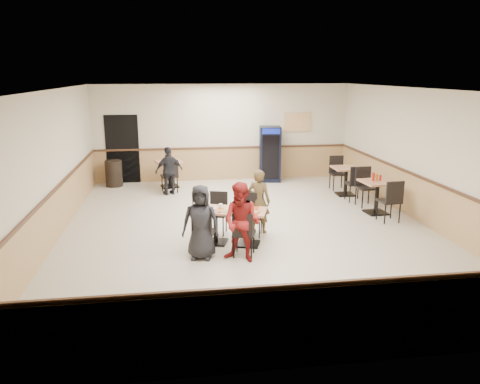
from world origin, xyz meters
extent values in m
plane|color=beige|center=(0.00, 0.00, 0.00)|extent=(10.00, 10.00, 0.00)
plane|color=silver|center=(0.00, 0.00, 3.00)|extent=(10.00, 10.00, 0.00)
plane|color=beige|center=(0.00, 5.00, 1.50)|extent=(8.00, 0.00, 8.00)
plane|color=beige|center=(0.00, -5.00, 1.50)|extent=(8.00, 0.00, 8.00)
plane|color=beige|center=(-4.00, 0.00, 1.50)|extent=(0.00, 10.00, 10.00)
plane|color=beige|center=(4.00, 0.00, 1.50)|extent=(0.00, 10.00, 10.00)
cube|color=tan|center=(0.00, 4.99, 0.50)|extent=(7.98, 0.03, 1.00)
cube|color=tan|center=(3.98, 0.00, 0.50)|extent=(0.03, 9.98, 1.00)
cube|color=#472B19|center=(0.00, 4.97, 1.03)|extent=(7.98, 0.04, 0.06)
cube|color=black|center=(-3.10, 4.98, 1.05)|extent=(1.00, 0.02, 2.10)
cube|color=orange|center=(2.40, 4.96, 1.80)|extent=(0.85, 0.02, 0.60)
cube|color=black|center=(-0.78, -0.75, 0.02)|extent=(0.54, 0.54, 0.04)
cylinder|color=black|center=(-0.78, -0.75, 0.36)|extent=(0.09, 0.09, 0.65)
cube|color=tan|center=(-0.78, -0.75, 0.69)|extent=(0.84, 0.84, 0.04)
cube|color=black|center=(-0.15, -0.95, 0.02)|extent=(0.54, 0.54, 0.04)
cylinder|color=black|center=(-0.15, -0.95, 0.36)|extent=(0.09, 0.09, 0.65)
cube|color=tan|center=(-0.15, -0.95, 0.69)|extent=(0.84, 0.84, 0.04)
imported|color=black|center=(-1.12, -1.49, 0.69)|extent=(0.76, 0.58, 1.39)
imported|color=maroon|center=(-0.40, -1.72, 0.73)|extent=(0.89, 0.83, 1.46)
imported|color=brown|center=(0.19, -0.21, 0.69)|extent=(0.60, 0.53, 1.37)
imported|color=black|center=(-1.70, 3.31, 0.68)|extent=(0.86, 0.59, 1.35)
cube|color=#AC2E0B|center=(-0.19, -1.09, 0.72)|extent=(0.50, 0.43, 0.02)
cube|color=#AC2E0B|center=(-0.16, -0.83, 0.72)|extent=(0.50, 0.43, 0.02)
cube|color=#AC2E0B|center=(-0.86, -0.84, 0.72)|extent=(0.50, 0.43, 0.02)
cylinder|color=white|center=(-0.09, -1.07, 0.72)|extent=(0.22, 0.22, 0.01)
cube|color=tan|center=(-0.09, -1.07, 0.73)|extent=(0.29, 0.29, 0.02)
cylinder|color=white|center=(-0.15, -0.80, 0.72)|extent=(0.22, 0.22, 0.01)
cube|color=tan|center=(-0.15, -0.80, 0.73)|extent=(0.28, 0.23, 0.02)
cylinder|color=white|center=(-0.43, -1.06, 0.72)|extent=(0.22, 0.22, 0.01)
cube|color=tan|center=(-0.43, -1.06, 0.73)|extent=(0.28, 0.21, 0.02)
cylinder|color=white|center=(-0.61, -0.99, 0.72)|extent=(0.22, 0.22, 0.01)
cube|color=tan|center=(-0.61, -0.99, 0.73)|extent=(0.30, 0.27, 0.02)
cylinder|color=white|center=(-0.91, -0.83, 0.72)|extent=(0.22, 0.22, 0.01)
cube|color=tan|center=(-0.91, -0.83, 0.73)|extent=(0.25, 0.17, 0.02)
cylinder|color=white|center=(-0.99, -0.93, 0.76)|extent=(0.08, 0.08, 0.10)
cylinder|color=white|center=(-0.68, -0.73, 0.76)|extent=(0.08, 0.08, 0.10)
cylinder|color=white|center=(-0.82, -1.02, 0.76)|extent=(0.08, 0.08, 0.10)
cylinder|color=white|center=(-0.93, -0.60, 0.76)|extent=(0.08, 0.08, 0.10)
cylinder|color=silver|center=(-0.41, -0.82, 0.77)|extent=(0.07, 0.07, 0.12)
ellipsoid|color=white|center=(-0.45, -0.88, 0.76)|extent=(0.14, 0.14, 0.10)
cube|color=black|center=(3.28, 0.73, 0.02)|extent=(0.52, 0.52, 0.04)
cylinder|color=black|center=(3.28, 0.73, 0.41)|extent=(0.10, 0.10, 0.73)
cube|color=tan|center=(3.28, 0.73, 0.78)|extent=(0.81, 0.81, 0.04)
cube|color=black|center=(3.17, 2.53, 0.02)|extent=(0.49, 0.49, 0.04)
cylinder|color=black|center=(3.17, 2.53, 0.40)|extent=(0.09, 0.09, 0.72)
cube|color=tan|center=(3.17, 2.53, 0.77)|extent=(0.76, 0.76, 0.04)
cylinder|color=#AD150C|center=(3.18, 0.78, 0.90)|extent=(0.06, 0.06, 0.20)
cylinder|color=#BC6319|center=(3.27, 0.78, 0.89)|extent=(0.06, 0.06, 0.17)
cylinder|color=#AD150C|center=(3.36, 0.78, 0.87)|extent=(0.05, 0.05, 0.14)
cube|color=black|center=(-1.70, 4.20, 0.02)|extent=(0.57, 0.57, 0.04)
cylinder|color=black|center=(-1.70, 4.20, 0.40)|extent=(0.09, 0.09, 0.71)
cube|color=tan|center=(-1.70, 4.20, 0.77)|extent=(0.89, 0.89, 0.04)
cube|color=black|center=(1.44, 4.60, 0.86)|extent=(0.73, 0.71, 1.72)
cube|color=black|center=(1.40, 4.28, 0.81)|extent=(0.52, 0.09, 1.36)
cube|color=#0D1B91|center=(1.39, 4.27, 1.61)|extent=(0.54, 0.09, 0.16)
cylinder|color=black|center=(-3.35, 4.55, 0.39)|extent=(0.50, 0.50, 0.79)
camera|label=1|loc=(-1.59, -9.60, 3.33)|focal=35.00mm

